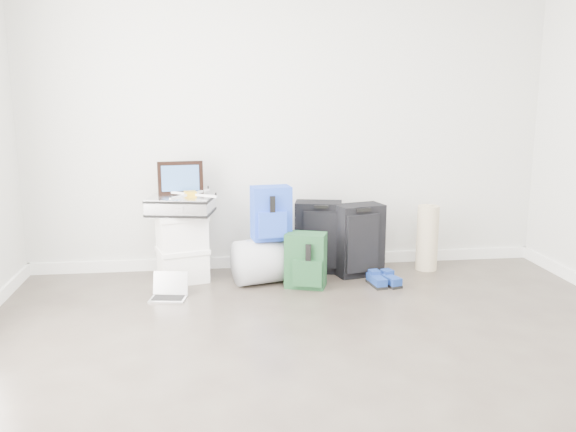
{
  "coord_description": "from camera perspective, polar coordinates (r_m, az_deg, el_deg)",
  "views": [
    {
      "loc": [
        -0.67,
        -2.73,
        1.55
      ],
      "look_at": [
        -0.08,
        1.9,
        0.58
      ],
      "focal_mm": 38.0,
      "sensor_mm": 36.0,
      "label": 1
    }
  ],
  "objects": [
    {
      "name": "ground",
      "position": [
        3.21,
        5.99,
        -17.18
      ],
      "size": [
        5.0,
        5.0,
        0.0
      ],
      "primitive_type": "plane",
      "color": "#362D27",
      "rests_on": "ground"
    },
    {
      "name": "room_envelope",
      "position": [
        2.84,
        6.67,
        15.13
      ],
      "size": [
        4.52,
        5.02,
        2.71
      ],
      "color": "silver",
      "rests_on": "ground"
    },
    {
      "name": "boxes_stack",
      "position": [
        5.07,
        -9.86,
        -2.93
      ],
      "size": [
        0.46,
        0.41,
        0.56
      ],
      "rotation": [
        0.0,
        0.0,
        0.27
      ],
      "color": "white",
      "rests_on": "ground"
    },
    {
      "name": "briefcase",
      "position": [
        4.99,
        -10.0,
        0.97
      ],
      "size": [
        0.56,
        0.46,
        0.14
      ],
      "primitive_type": "cube",
      "rotation": [
        0.0,
        0.0,
        -0.2
      ],
      "color": "#B2B2B7",
      "rests_on": "boxes_stack"
    },
    {
      "name": "painting",
      "position": [
        5.05,
        -10.03,
        3.52
      ],
      "size": [
        0.37,
        0.06,
        0.28
      ],
      "rotation": [
        0.0,
        0.0,
        0.1
      ],
      "color": "black",
      "rests_on": "briefcase"
    },
    {
      "name": "drone",
      "position": [
        4.95,
        -9.12,
        2.03
      ],
      "size": [
        0.43,
        0.43,
        0.05
      ],
      "rotation": [
        0.0,
        0.0,
        0.17
      ],
      "color": "gold",
      "rests_on": "briefcase"
    },
    {
      "name": "duffel_bag",
      "position": [
        5.0,
        -1.59,
        -4.15
      ],
      "size": [
        0.67,
        0.51,
        0.37
      ],
      "primitive_type": "cylinder",
      "rotation": [
        0.0,
        1.57,
        0.27
      ],
      "color": "gray",
      "rests_on": "ground"
    },
    {
      "name": "blue_backpack",
      "position": [
        4.87,
        -1.58,
        0.18
      ],
      "size": [
        0.33,
        0.26,
        0.43
      ],
      "rotation": [
        0.0,
        0.0,
        0.13
      ],
      "color": "#1B2BAF",
      "rests_on": "duffel_bag"
    },
    {
      "name": "large_suitcase",
      "position": [
        5.26,
        2.87,
        -1.95
      ],
      "size": [
        0.43,
        0.33,
        0.61
      ],
      "rotation": [
        0.0,
        0.0,
        -0.21
      ],
      "color": "black",
      "rests_on": "ground"
    },
    {
      "name": "green_backpack",
      "position": [
        4.85,
        1.69,
        -4.28
      ],
      "size": [
        0.36,
        0.31,
        0.44
      ],
      "rotation": [
        0.0,
        0.0,
        -0.34
      ],
      "color": "#133618",
      "rests_on": "ground"
    },
    {
      "name": "carry_on",
      "position": [
        5.18,
        6.69,
        -2.26
      ],
      "size": [
        0.43,
        0.34,
        0.61
      ],
      "rotation": [
        0.0,
        0.0,
        0.26
      ],
      "color": "black",
      "rests_on": "ground"
    },
    {
      "name": "shoes",
      "position": [
        5.0,
        8.88,
        -5.99
      ],
      "size": [
        0.25,
        0.26,
        0.08
      ],
      "rotation": [
        0.0,
        0.0,
        0.21
      ],
      "color": "black",
      "rests_on": "ground"
    },
    {
      "name": "rolled_rug",
      "position": [
        5.44,
        12.91,
        -2.01
      ],
      "size": [
        0.19,
        0.19,
        0.57
      ],
      "primitive_type": "cylinder",
      "color": "tan",
      "rests_on": "ground"
    },
    {
      "name": "laptop",
      "position": [
        4.74,
        -11.06,
        -6.99
      ],
      "size": [
        0.29,
        0.23,
        0.19
      ],
      "rotation": [
        0.0,
        0.0,
        -0.17
      ],
      "color": "silver",
      "rests_on": "ground"
    }
  ]
}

